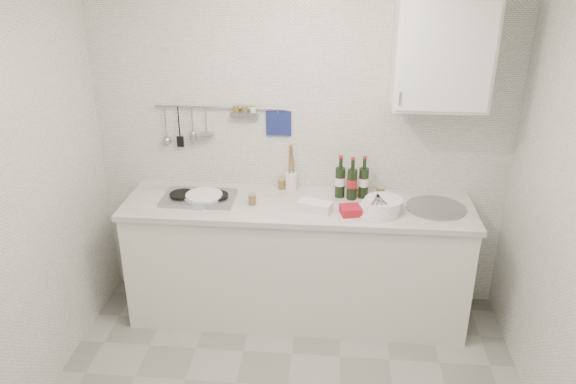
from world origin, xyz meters
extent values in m
cube|color=silver|center=(0.00, 1.40, 1.25)|extent=(3.00, 0.02, 2.50)
cube|color=silver|center=(0.00, 1.10, 0.44)|extent=(2.40, 0.60, 0.88)
cube|color=silver|center=(0.00, 1.10, 0.90)|extent=(2.44, 0.64, 0.04)
cube|color=black|center=(0.00, 1.12, 0.05)|extent=(2.34, 0.52, 0.10)
cube|color=#93969B|center=(-0.70, 1.10, 0.94)|extent=(0.50, 0.32, 0.03)
cylinder|color=black|center=(-0.82, 1.10, 0.96)|extent=(0.18, 0.18, 0.01)
cylinder|color=black|center=(-0.58, 1.10, 0.96)|extent=(0.18, 0.18, 0.01)
cylinder|color=#93969B|center=(0.95, 1.10, 0.93)|extent=(0.40, 0.40, 0.02)
cylinder|color=#93969B|center=(0.95, 1.10, 0.87)|extent=(0.34, 0.34, 0.10)
cylinder|color=#93969B|center=(-0.58, 1.37, 1.52)|extent=(0.95, 0.02, 0.02)
cube|color=navy|center=(-0.16, 1.39, 1.41)|extent=(0.18, 0.02, 0.18)
cube|color=silver|center=(0.90, 1.22, 1.95)|extent=(0.60, 0.35, 0.70)
cube|color=white|center=(0.90, 1.04, 1.95)|extent=(0.56, 0.01, 0.66)
cylinder|color=#93969B|center=(0.64, 1.03, 1.70)|extent=(0.01, 0.01, 0.08)
cylinder|color=#515BB9|center=(-0.68, 1.06, 0.93)|extent=(0.28, 0.28, 0.01)
cylinder|color=#515BB9|center=(-0.67, 1.07, 0.94)|extent=(0.27, 0.27, 0.01)
cylinder|color=#515BB9|center=(-0.66, 1.07, 0.95)|extent=(0.26, 0.26, 0.01)
cylinder|color=#515BB9|center=(-0.66, 1.08, 0.97)|extent=(0.26, 0.26, 0.01)
cylinder|color=white|center=(0.55, 0.99, 0.93)|extent=(0.29, 0.29, 0.01)
cylinder|color=white|center=(0.56, 1.00, 0.94)|extent=(0.28, 0.28, 0.01)
cylinder|color=white|center=(0.56, 1.00, 0.95)|extent=(0.28, 0.28, 0.01)
cylinder|color=white|center=(0.57, 1.01, 0.97)|extent=(0.27, 0.27, 0.01)
cylinder|color=white|center=(0.57, 1.01, 0.98)|extent=(0.27, 0.27, 0.01)
cylinder|color=white|center=(0.58, 1.01, 1.00)|extent=(0.26, 0.26, 0.01)
cylinder|color=white|center=(0.59, 1.02, 1.01)|extent=(0.25, 0.25, 0.01)
cube|color=white|center=(0.13, 0.99, 0.95)|extent=(0.25, 0.17, 0.07)
cube|color=red|center=(0.37, 0.96, 0.95)|extent=(0.16, 0.16, 0.05)
cylinder|color=white|center=(-0.07, 1.34, 0.98)|extent=(0.09, 0.09, 0.13)
cylinder|color=brown|center=(-0.05, 1.34, 1.15)|extent=(0.04, 0.06, 0.26)
cylinder|color=brown|center=(-0.08, 1.35, 1.14)|extent=(0.02, 0.05, 0.24)
cylinder|color=brown|center=(-0.14, 1.35, 0.96)|extent=(0.06, 0.06, 0.07)
cylinder|color=tan|center=(-0.14, 1.35, 1.00)|extent=(0.06, 0.06, 0.01)
cylinder|color=brown|center=(0.58, 1.28, 0.95)|extent=(0.06, 0.06, 0.06)
cylinder|color=tan|center=(0.58, 1.28, 0.98)|extent=(0.06, 0.06, 0.01)
cylinder|color=brown|center=(0.41, 1.27, 0.96)|extent=(0.06, 0.06, 0.07)
cylinder|color=tan|center=(0.41, 1.27, 1.00)|extent=(0.07, 0.07, 0.01)
cylinder|color=brown|center=(-0.31, 1.06, 0.96)|extent=(0.05, 0.05, 0.07)
cylinder|color=tan|center=(-0.31, 1.06, 1.00)|extent=(0.06, 0.06, 0.01)
camera|label=1|loc=(0.25, -2.44, 2.58)|focal=35.00mm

